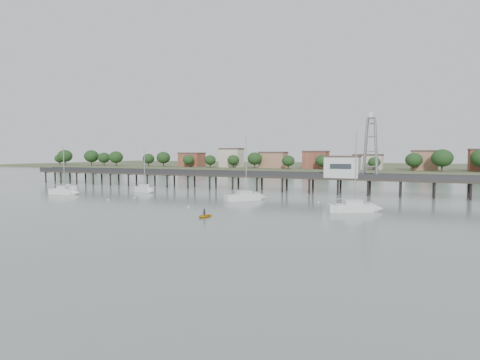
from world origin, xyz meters
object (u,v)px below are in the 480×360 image
(lattice_tower, at_px, (371,148))
(white_tender, at_px, (72,187))
(pier, at_px, (247,176))
(sailboat_c, at_px, (250,197))
(sailboat_b, at_px, (146,190))
(sailboat_d, at_px, (361,208))
(sailboat_a, at_px, (67,192))
(yellow_dinghy, at_px, (204,217))

(lattice_tower, xyz_separation_m, white_tender, (-77.22, -16.69, -10.65))
(pier, bearing_deg, sailboat_c, -65.61)
(sailboat_b, bearing_deg, lattice_tower, 35.55)
(sailboat_c, xyz_separation_m, white_tender, (-55.03, 3.86, -0.19))
(sailboat_b, bearing_deg, sailboat_c, 10.06)
(sailboat_d, bearing_deg, sailboat_a, 151.78)
(sailboat_a, xyz_separation_m, yellow_dinghy, (47.22, -17.15, -0.65))
(sailboat_a, relative_size, white_tender, 3.07)
(pier, height_order, yellow_dinghy, pier)
(sailboat_b, relative_size, sailboat_a, 0.92)
(sailboat_a, xyz_separation_m, sailboat_c, (45.08, 6.97, -0.01))
(sailboat_b, xyz_separation_m, yellow_dinghy, (32.69, -28.82, -0.65))
(white_tender, bearing_deg, sailboat_a, -60.57)
(lattice_tower, height_order, sailboat_c, lattice_tower)
(sailboat_a, distance_m, yellow_dinghy, 50.25)
(sailboat_a, bearing_deg, lattice_tower, 12.88)
(pier, relative_size, yellow_dinghy, 49.81)
(sailboat_d, xyz_separation_m, yellow_dinghy, (-21.50, -16.06, -0.64))
(sailboat_d, bearing_deg, sailboat_c, 133.87)
(lattice_tower, distance_m, sailboat_a, 73.43)
(pier, relative_size, sailboat_d, 10.41)
(pier, distance_m, sailboat_a, 45.24)
(sailboat_c, bearing_deg, yellow_dinghy, -133.43)
(sailboat_b, height_order, sailboat_a, sailboat_a)
(sailboat_b, relative_size, white_tender, 2.83)
(sailboat_c, height_order, white_tender, sailboat_c)
(sailboat_d, relative_size, yellow_dinghy, 4.78)
(sailboat_d, xyz_separation_m, sailboat_b, (-54.19, 12.76, 0.02))
(pier, xyz_separation_m, sailboat_d, (32.96, -28.60, -3.16))
(sailboat_c, bearing_deg, white_tender, 127.48)
(lattice_tower, distance_m, white_tender, 79.71)
(sailboat_b, height_order, white_tender, sailboat_b)
(lattice_tower, bearing_deg, sailboat_c, -137.19)
(white_tender, bearing_deg, lattice_tower, -0.95)
(sailboat_d, distance_m, sailboat_a, 68.73)
(sailboat_c, relative_size, yellow_dinghy, 4.78)
(sailboat_b, bearing_deg, sailboat_d, 5.58)
(lattice_tower, bearing_deg, sailboat_b, -163.28)
(sailboat_a, distance_m, sailboat_c, 45.62)
(sailboat_b, distance_m, sailboat_c, 30.91)
(lattice_tower, bearing_deg, pier, -180.00)
(sailboat_a, height_order, sailboat_c, sailboat_c)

